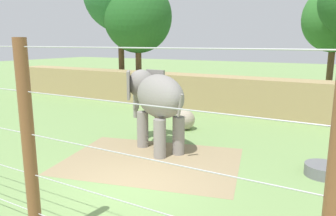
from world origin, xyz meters
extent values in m
plane|color=#759956|center=(0.00, 0.00, 0.00)|extent=(120.00, 120.00, 0.00)
cube|color=#937F5B|center=(-0.55, 2.11, 0.00)|extent=(6.73, 5.55, 0.01)
cube|color=tan|center=(0.00, 11.18, 1.02)|extent=(36.00, 1.80, 2.03)
cylinder|color=gray|center=(-1.68, 3.25, 0.69)|extent=(0.44, 0.44, 1.39)
cylinder|color=gray|center=(-1.29, 3.91, 0.69)|extent=(0.44, 0.44, 1.39)
cylinder|color=gray|center=(-0.47, 2.52, 0.69)|extent=(0.44, 0.44, 1.39)
cylinder|color=gray|center=(-0.08, 3.18, 0.69)|extent=(0.44, 0.44, 1.39)
ellipsoid|color=gray|center=(-0.88, 3.21, 2.06)|extent=(2.92, 2.51, 1.58)
ellipsoid|color=gray|center=(-2.26, 4.05, 2.33)|extent=(1.40, 1.44, 1.14)
cube|color=gray|center=(-2.48, 3.49, 2.33)|extent=(0.58, 0.79, 1.09)
cube|color=gray|center=(-1.87, 4.50, 2.33)|extent=(0.90, 0.19, 1.09)
cylinder|color=gray|center=(-2.63, 4.27, 1.93)|extent=(0.58, 0.52, 0.62)
cylinder|color=gray|center=(-2.73, 4.33, 1.49)|extent=(0.43, 0.40, 0.58)
cylinder|color=gray|center=(-2.80, 4.37, 1.08)|extent=(0.28, 0.28, 0.54)
cylinder|color=gray|center=(0.35, 2.47, 1.96)|extent=(0.31, 0.24, 0.79)
sphere|color=tan|center=(-1.42, 6.30, 0.47)|extent=(0.93, 0.93, 0.93)
cylinder|color=brown|center=(0.05, -3.03, 2.04)|extent=(0.24, 0.24, 4.07)
cylinder|color=#B7B7BC|center=(0.00, -3.03, 0.73)|extent=(11.32, 0.02, 0.02)
cylinder|color=#B7B7BC|center=(0.00, -3.03, 1.53)|extent=(11.32, 0.02, 0.02)
cylinder|color=#B7B7BC|center=(0.00, -3.03, 2.32)|extent=(11.32, 0.02, 0.02)
cylinder|color=#B7B7BC|center=(0.00, -3.03, 3.11)|extent=(11.32, 0.02, 0.02)
cylinder|color=#B7B7BC|center=(0.00, -3.03, 3.91)|extent=(11.32, 0.02, 0.02)
cylinder|color=slate|center=(4.66, 3.64, 0.17)|extent=(1.10, 1.10, 0.35)
cylinder|color=#38607A|center=(4.66, 3.64, 0.32)|extent=(1.01, 1.01, 0.02)
cylinder|color=brown|center=(-10.53, 13.40, 2.63)|extent=(0.44, 0.44, 5.26)
cylinder|color=brown|center=(-8.87, 13.31, 1.84)|extent=(0.44, 0.44, 3.68)
ellipsoid|color=#235B23|center=(-8.87, 13.31, 5.78)|extent=(4.95, 4.95, 5.20)
cylinder|color=brown|center=(3.63, 18.95, 1.86)|extent=(0.44, 0.44, 3.72)
ellipsoid|color=#33752D|center=(3.63, 18.95, 5.57)|extent=(4.36, 4.36, 4.57)
camera|label=1|loc=(5.21, -6.78, 3.99)|focal=34.88mm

